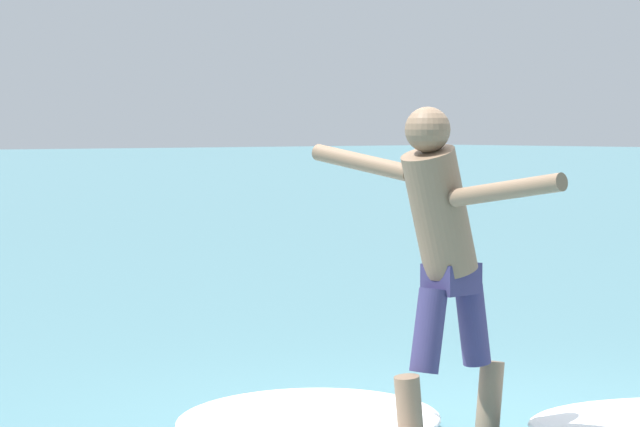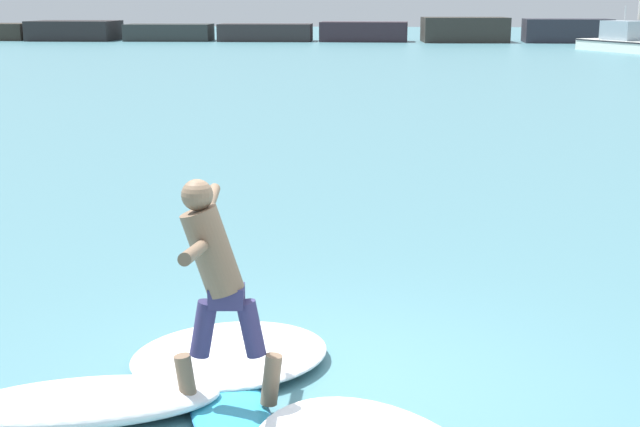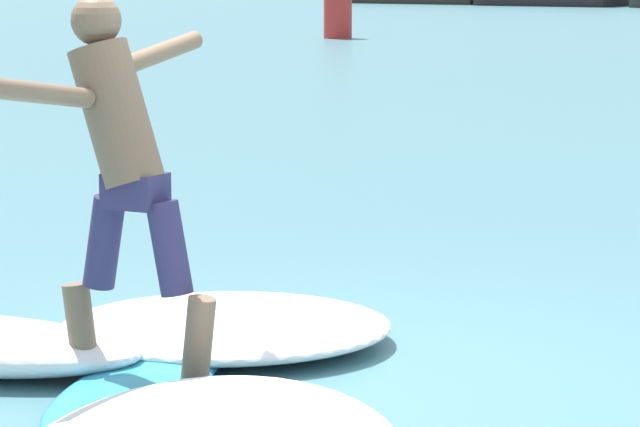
{
  "view_description": "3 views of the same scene",
  "coord_description": "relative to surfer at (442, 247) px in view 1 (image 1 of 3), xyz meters",
  "views": [
    {
      "loc": [
        -6.16,
        -6.16,
        1.73
      ],
      "look_at": [
        -0.47,
        0.68,
        1.22
      ],
      "focal_mm": 85.0,
      "sensor_mm": 36.0,
      "label": 1
    },
    {
      "loc": [
        0.58,
        -6.79,
        3.08
      ],
      "look_at": [
        -0.12,
        0.85,
        1.24
      ],
      "focal_mm": 50.0,
      "sensor_mm": 36.0,
      "label": 2
    },
    {
      "loc": [
        3.6,
        -5.99,
        1.97
      ],
      "look_at": [
        -0.62,
        0.88,
        0.64
      ],
      "focal_mm": 85.0,
      "sensor_mm": 36.0,
      "label": 3
    }
  ],
  "objects": [
    {
      "name": "ground_plane",
      "position": [
        0.76,
        0.64,
        -1.12
      ],
      "size": [
        200.0,
        200.0,
        0.0
      ],
      "primitive_type": "plane",
      "color": "teal"
    },
    {
      "name": "surfer",
      "position": [
        0.0,
        0.0,
        0.0
      ],
      "size": [
        0.83,
        1.64,
        1.75
      ],
      "color": "brown",
      "rests_on": "surfboard"
    },
    {
      "name": "wave_foam_at_nose",
      "position": [
        -0.09,
        0.95,
        -1.02
      ],
      "size": [
        2.26,
        2.19,
        0.2
      ],
      "color": "white",
      "rests_on": "ground"
    }
  ]
}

